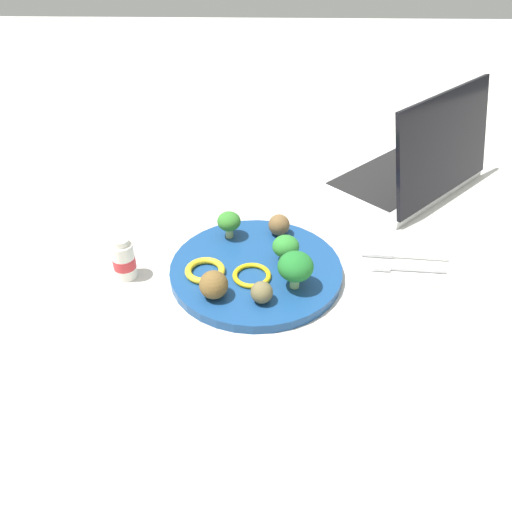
{
  "coord_description": "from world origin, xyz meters",
  "views": [
    {
      "loc": [
        -0.02,
        0.65,
        0.51
      ],
      "look_at": [
        0.0,
        0.0,
        0.04
      ],
      "focal_mm": 35.45,
      "sensor_mm": 36.0,
      "label": 1
    }
  ],
  "objects_px": {
    "pepper_ring_mid_left": "(252,275)",
    "fork": "(403,267)",
    "meatball_front_right": "(214,285)",
    "broccoli_floret_front_left": "(296,267)",
    "laptop": "(410,169)",
    "plate": "(256,270)",
    "pepper_ring_near_rim": "(205,270)",
    "napkin": "(405,263)",
    "knife": "(400,254)",
    "meatball_back_right": "(279,225)",
    "broccoli_floret_mid_left": "(286,247)",
    "broccoli_floret_far_rim": "(229,222)",
    "meatball_far_rim": "(262,292)",
    "yogurt_bottle": "(124,260)"
  },
  "relations": [
    {
      "from": "pepper_ring_near_rim",
      "to": "fork",
      "type": "bearing_deg",
      "value": -173.85
    },
    {
      "from": "meatball_far_rim",
      "to": "napkin",
      "type": "xyz_separation_m",
      "value": [
        -0.24,
        -0.12,
        -0.03
      ]
    },
    {
      "from": "broccoli_floret_mid_left",
      "to": "broccoli_floret_front_left",
      "type": "bearing_deg",
      "value": 101.12
    },
    {
      "from": "pepper_ring_near_rim",
      "to": "fork",
      "type": "relative_size",
      "value": 0.53
    },
    {
      "from": "broccoli_floret_front_left",
      "to": "meatball_far_rim",
      "type": "bearing_deg",
      "value": 34.95
    },
    {
      "from": "meatball_back_right",
      "to": "yogurt_bottle",
      "type": "bearing_deg",
      "value": 23.16
    },
    {
      "from": "broccoli_floret_mid_left",
      "to": "meatball_front_right",
      "type": "relative_size",
      "value": 1.06
    },
    {
      "from": "pepper_ring_near_rim",
      "to": "broccoli_floret_mid_left",
      "type": "bearing_deg",
      "value": -164.07
    },
    {
      "from": "pepper_ring_mid_left",
      "to": "laptop",
      "type": "xyz_separation_m",
      "value": [
        -0.32,
        -0.34,
        0.02
      ]
    },
    {
      "from": "broccoli_floret_mid_left",
      "to": "knife",
      "type": "distance_m",
      "value": 0.2
    },
    {
      "from": "napkin",
      "to": "pepper_ring_near_rim",
      "type": "bearing_deg",
      "value": 8.97
    },
    {
      "from": "napkin",
      "to": "meatball_back_right",
      "type": "bearing_deg",
      "value": -16.66
    },
    {
      "from": "napkin",
      "to": "knife",
      "type": "xyz_separation_m",
      "value": [
        0.01,
        -0.02,
        0.0
      ]
    },
    {
      "from": "pepper_ring_near_rim",
      "to": "napkin",
      "type": "height_order",
      "value": "pepper_ring_near_rim"
    },
    {
      "from": "broccoli_floret_far_rim",
      "to": "pepper_ring_near_rim",
      "type": "distance_m",
      "value": 0.11
    },
    {
      "from": "meatball_front_right",
      "to": "fork",
      "type": "xyz_separation_m",
      "value": [
        -0.3,
        -0.09,
        -0.03
      ]
    },
    {
      "from": "broccoli_floret_front_left",
      "to": "laptop",
      "type": "xyz_separation_m",
      "value": [
        -0.25,
        -0.36,
        -0.01
      ]
    },
    {
      "from": "plate",
      "to": "broccoli_floret_mid_left",
      "type": "relative_size",
      "value": 6.04
    },
    {
      "from": "meatball_far_rim",
      "to": "meatball_front_right",
      "type": "bearing_deg",
      "value": -7.52
    },
    {
      "from": "meatball_back_right",
      "to": "pepper_ring_near_rim",
      "type": "distance_m",
      "value": 0.17
    },
    {
      "from": "pepper_ring_near_rim",
      "to": "broccoli_floret_front_left",
      "type": "bearing_deg",
      "value": 168.17
    },
    {
      "from": "broccoli_floret_front_left",
      "to": "meatball_back_right",
      "type": "height_order",
      "value": "broccoli_floret_front_left"
    },
    {
      "from": "pepper_ring_mid_left",
      "to": "meatball_back_right",
      "type": "bearing_deg",
      "value": -109.34
    },
    {
      "from": "meatball_front_right",
      "to": "meatball_back_right",
      "type": "distance_m",
      "value": 0.2
    },
    {
      "from": "broccoli_floret_far_rim",
      "to": "pepper_ring_mid_left",
      "type": "height_order",
      "value": "broccoli_floret_far_rim"
    },
    {
      "from": "broccoli_floret_mid_left",
      "to": "pepper_ring_mid_left",
      "type": "height_order",
      "value": "broccoli_floret_mid_left"
    },
    {
      "from": "meatball_front_right",
      "to": "pepper_ring_near_rim",
      "type": "distance_m",
      "value": 0.06
    },
    {
      "from": "meatball_back_right",
      "to": "yogurt_bottle",
      "type": "distance_m",
      "value": 0.27
    },
    {
      "from": "plate",
      "to": "pepper_ring_near_rim",
      "type": "height_order",
      "value": "pepper_ring_near_rim"
    },
    {
      "from": "napkin",
      "to": "knife",
      "type": "distance_m",
      "value": 0.02
    },
    {
      "from": "meatball_far_rim",
      "to": "pepper_ring_mid_left",
      "type": "xyz_separation_m",
      "value": [
        0.02,
        -0.06,
        -0.01
      ]
    },
    {
      "from": "pepper_ring_mid_left",
      "to": "yogurt_bottle",
      "type": "relative_size",
      "value": 0.85
    },
    {
      "from": "broccoli_floret_front_left",
      "to": "meatball_front_right",
      "type": "height_order",
      "value": "broccoli_floret_front_left"
    },
    {
      "from": "plate",
      "to": "meatball_front_right",
      "type": "distance_m",
      "value": 0.1
    },
    {
      "from": "pepper_ring_near_rim",
      "to": "fork",
      "type": "height_order",
      "value": "pepper_ring_near_rim"
    },
    {
      "from": "broccoli_floret_front_left",
      "to": "meatball_far_rim",
      "type": "distance_m",
      "value": 0.06
    },
    {
      "from": "pepper_ring_near_rim",
      "to": "pepper_ring_mid_left",
      "type": "height_order",
      "value": "pepper_ring_near_rim"
    },
    {
      "from": "laptop",
      "to": "meatball_front_right",
      "type": "bearing_deg",
      "value": 46.01
    },
    {
      "from": "napkin",
      "to": "broccoli_floret_far_rim",
      "type": "bearing_deg",
      "value": -9.96
    },
    {
      "from": "pepper_ring_mid_left",
      "to": "laptop",
      "type": "bearing_deg",
      "value": -133.09
    },
    {
      "from": "napkin",
      "to": "knife",
      "type": "relative_size",
      "value": 1.17
    },
    {
      "from": "broccoli_floret_front_left",
      "to": "laptop",
      "type": "distance_m",
      "value": 0.44
    },
    {
      "from": "plate",
      "to": "meatball_back_right",
      "type": "relative_size",
      "value": 7.43
    },
    {
      "from": "broccoli_floret_far_rim",
      "to": "pepper_ring_near_rim",
      "type": "xyz_separation_m",
      "value": [
        0.03,
        0.1,
        -0.03
      ]
    },
    {
      "from": "pepper_ring_mid_left",
      "to": "fork",
      "type": "distance_m",
      "value": 0.25
    },
    {
      "from": "plate",
      "to": "broccoli_floret_far_rim",
      "type": "relative_size",
      "value": 5.81
    },
    {
      "from": "meatball_far_rim",
      "to": "knife",
      "type": "relative_size",
      "value": 0.23
    },
    {
      "from": "meatball_far_rim",
      "to": "yogurt_bottle",
      "type": "height_order",
      "value": "yogurt_bottle"
    },
    {
      "from": "broccoli_floret_far_rim",
      "to": "fork",
      "type": "xyz_separation_m",
      "value": [
        -0.29,
        0.07,
        -0.04
      ]
    },
    {
      "from": "broccoli_floret_mid_left",
      "to": "meatball_back_right",
      "type": "distance_m",
      "value": 0.08
    }
  ]
}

